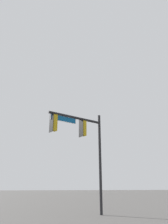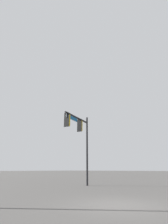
% 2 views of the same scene
% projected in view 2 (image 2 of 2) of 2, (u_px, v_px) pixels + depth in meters
% --- Properties ---
extents(ground_plane, '(400.00, 400.00, 0.00)m').
position_uv_depth(ground_plane, '(118.00, 205.00, 7.85)').
color(ground_plane, '#514F4C').
extents(signal_pole_near, '(4.34, 1.34, 7.07)m').
position_uv_depth(signal_pole_near, '(79.00, 132.00, 17.57)').
color(signal_pole_near, black).
rests_on(signal_pole_near, ground_plane).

